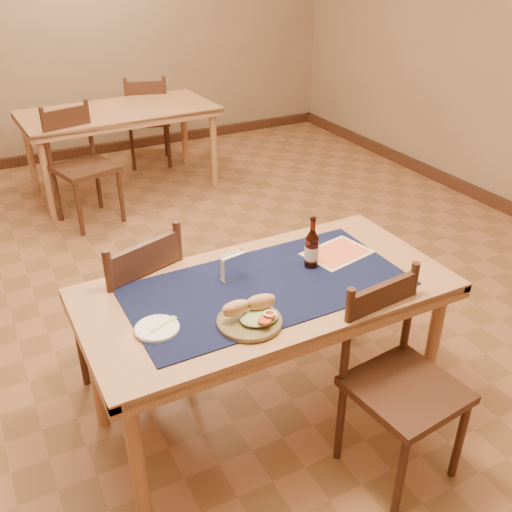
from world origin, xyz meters
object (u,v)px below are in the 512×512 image
main_table (267,302)px  beer_bottle (312,249)px  sandwich_plate (251,317)px  napkin_holder (234,267)px  back_table (119,118)px  chair_main_near (399,380)px  chair_main_far (132,309)px

main_table → beer_bottle: 0.32m
sandwich_plate → napkin_holder: (0.09, 0.34, 0.03)m
beer_bottle → sandwich_plate: bearing=-149.5°
back_table → chair_main_near: chair_main_near is taller
chair_main_near → sandwich_plate: bearing=151.6°
main_table → sandwich_plate: 0.30m
main_table → beer_bottle: size_ratio=6.62×
main_table → chair_main_near: 0.64m
main_table → back_table: (0.25, 3.15, 0.00)m
chair_main_near → sandwich_plate: (-0.54, 0.29, 0.32)m
chair_main_far → sandwich_plate: (0.29, -0.69, 0.29)m
chair_main_far → sandwich_plate: chair_main_far is taller
beer_bottle → chair_main_far: bearing=149.3°
beer_bottle → main_table: bearing=-169.1°
chair_main_near → main_table: bearing=125.2°
napkin_holder → chair_main_near: bearing=-54.3°
beer_bottle → chair_main_near: bearing=-80.1°
chair_main_far → sandwich_plate: bearing=-67.2°
chair_main_near → napkin_holder: bearing=125.7°
back_table → beer_bottle: bearing=-89.8°
napkin_holder → back_table: bearing=83.5°
napkin_holder → sandwich_plate: bearing=-104.6°
chair_main_far → beer_bottle: (0.73, -0.43, 0.35)m
main_table → chair_main_near: chair_main_near is taller
napkin_holder → main_table: bearing=-52.6°
chair_main_far → napkin_holder: bearing=-43.3°
main_table → napkin_holder: napkin_holder is taller
sandwich_plate → beer_bottle: size_ratio=1.07×
chair_main_near → chair_main_far: bearing=130.1°
main_table → back_table: bearing=85.5°
back_table → chair_main_far: size_ratio=1.79×
back_table → sandwich_plate: (-0.43, -3.36, 0.11)m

